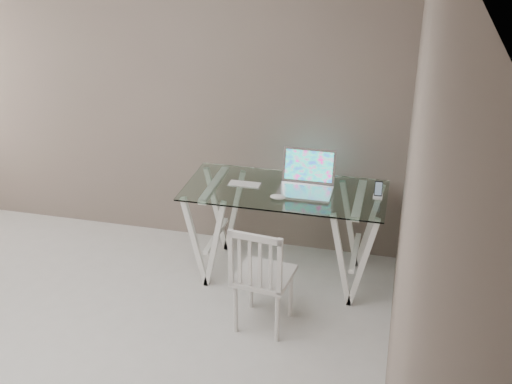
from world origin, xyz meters
TOP-DOWN VIEW (x-y plane):
  - desk at (1.14, 1.78)m, footprint 1.50×0.70m
  - chair at (1.12, 1.07)m, footprint 0.41×0.41m
  - laptop at (1.29, 1.83)m, footprint 0.40×0.35m
  - keyboard at (0.82, 1.80)m, footprint 0.25×0.11m
  - mouse at (1.12, 1.61)m, footprint 0.11×0.07m
  - phone_dock at (1.82, 1.81)m, footprint 0.07×0.07m

SIDE VIEW (x-z plane):
  - desk at x=1.14m, z-range 0.01..0.76m
  - chair at x=1.12m, z-range 0.04..0.85m
  - keyboard at x=0.82m, z-range 0.75..0.75m
  - mouse at x=1.12m, z-range 0.75..0.78m
  - phone_dock at x=1.82m, z-range 0.72..0.84m
  - laptop at x=1.29m, z-range 0.67..0.95m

